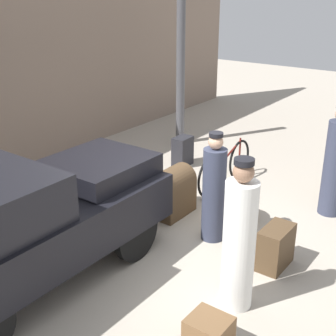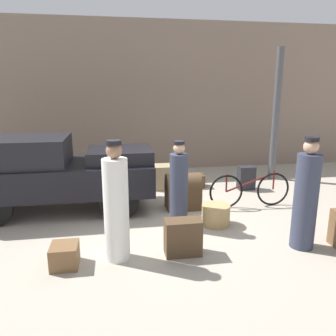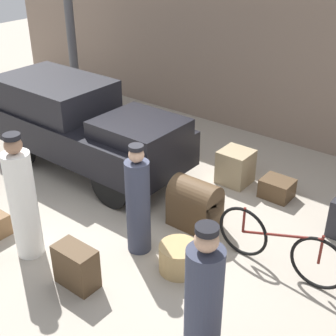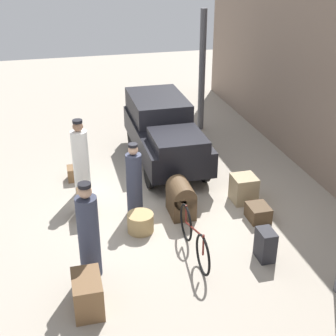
{
  "view_description": "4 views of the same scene",
  "coord_description": "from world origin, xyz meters",
  "px_view_note": "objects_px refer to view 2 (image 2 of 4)",
  "views": [
    {
      "loc": [
        -4.93,
        -3.59,
        3.5
      ],
      "look_at": [
        0.2,
        0.2,
        0.95
      ],
      "focal_mm": 50.0,
      "sensor_mm": 36.0,
      "label": 1
    },
    {
      "loc": [
        -0.84,
        -6.14,
        2.51
      ],
      "look_at": [
        0.2,
        0.2,
        0.95
      ],
      "focal_mm": 35.0,
      "sensor_mm": 36.0,
      "label": 2
    },
    {
      "loc": [
        3.88,
        -4.46,
        4.16
      ],
      "look_at": [
        0.2,
        0.2,
        0.95
      ],
      "focal_mm": 50.0,
      "sensor_mm": 36.0,
      "label": 3
    },
    {
      "loc": [
        8.82,
        -1.96,
        5.32
      ],
      "look_at": [
        0.2,
        0.2,
        0.95
      ],
      "focal_mm": 50.0,
      "sensor_mm": 36.0,
      "label": 4
    }
  ],
  "objects_px": {
    "wicker_basket": "(216,215)",
    "porter_lifting_near_truck": "(306,198)",
    "trunk_wicker_pale": "(163,177)",
    "suitcase_tan_flat": "(246,178)",
    "trunk_large_brown": "(65,255)",
    "truck": "(53,170)",
    "trunk_barrel_dark": "(183,191)",
    "bicycle": "(250,190)",
    "trunk_umber_medium": "(183,237)",
    "suitcase_black_upright": "(194,181)",
    "conductor_in_dark_uniform": "(179,188)",
    "porter_standing_middle": "(116,206)"
  },
  "relations": [
    {
      "from": "trunk_wicker_pale",
      "to": "truck",
      "type": "bearing_deg",
      "value": -153.43
    },
    {
      "from": "trunk_large_brown",
      "to": "suitcase_black_upright",
      "type": "bearing_deg",
      "value": 52.04
    },
    {
      "from": "truck",
      "to": "porter_lifting_near_truck",
      "type": "relative_size",
      "value": 2.1
    },
    {
      "from": "trunk_wicker_pale",
      "to": "suitcase_black_upright",
      "type": "relative_size",
      "value": 1.2
    },
    {
      "from": "wicker_basket",
      "to": "porter_lifting_near_truck",
      "type": "height_order",
      "value": "porter_lifting_near_truck"
    },
    {
      "from": "conductor_in_dark_uniform",
      "to": "trunk_large_brown",
      "type": "xyz_separation_m",
      "value": [
        -1.9,
        -1.11,
        -0.58
      ]
    },
    {
      "from": "porter_standing_middle",
      "to": "trunk_wicker_pale",
      "type": "distance_m",
      "value": 3.7
    },
    {
      "from": "truck",
      "to": "trunk_large_brown",
      "type": "height_order",
      "value": "truck"
    },
    {
      "from": "conductor_in_dark_uniform",
      "to": "suitcase_black_upright",
      "type": "relative_size",
      "value": 3.18
    },
    {
      "from": "truck",
      "to": "suitcase_black_upright",
      "type": "distance_m",
      "value": 3.58
    },
    {
      "from": "wicker_basket",
      "to": "porter_lifting_near_truck",
      "type": "bearing_deg",
      "value": -44.55
    },
    {
      "from": "bicycle",
      "to": "suitcase_tan_flat",
      "type": "height_order",
      "value": "bicycle"
    },
    {
      "from": "wicker_basket",
      "to": "conductor_in_dark_uniform",
      "type": "relative_size",
      "value": 0.33
    },
    {
      "from": "conductor_in_dark_uniform",
      "to": "suitcase_black_upright",
      "type": "bearing_deg",
      "value": 70.13
    },
    {
      "from": "trunk_large_brown",
      "to": "trunk_umber_medium",
      "type": "bearing_deg",
      "value": 2.36
    },
    {
      "from": "truck",
      "to": "suitcase_black_upright",
      "type": "height_order",
      "value": "truck"
    },
    {
      "from": "truck",
      "to": "trunk_large_brown",
      "type": "distance_m",
      "value": 2.49
    },
    {
      "from": "porter_standing_middle",
      "to": "trunk_wicker_pale",
      "type": "height_order",
      "value": "porter_standing_middle"
    },
    {
      "from": "trunk_wicker_pale",
      "to": "suitcase_tan_flat",
      "type": "xyz_separation_m",
      "value": [
        2.07,
        -0.43,
        -0.01
      ]
    },
    {
      "from": "bicycle",
      "to": "suitcase_tan_flat",
      "type": "distance_m",
      "value": 1.31
    },
    {
      "from": "trunk_umber_medium",
      "to": "porter_lifting_near_truck",
      "type": "bearing_deg",
      "value": -2.15
    },
    {
      "from": "trunk_umber_medium",
      "to": "wicker_basket",
      "type": "bearing_deg",
      "value": 50.26
    },
    {
      "from": "conductor_in_dark_uniform",
      "to": "trunk_large_brown",
      "type": "height_order",
      "value": "conductor_in_dark_uniform"
    },
    {
      "from": "bicycle",
      "to": "trunk_umber_medium",
      "type": "distance_m",
      "value": 2.61
    },
    {
      "from": "trunk_barrel_dark",
      "to": "wicker_basket",
      "type": "bearing_deg",
      "value": -65.89
    },
    {
      "from": "trunk_wicker_pale",
      "to": "wicker_basket",
      "type": "bearing_deg",
      "value": -75.68
    },
    {
      "from": "trunk_wicker_pale",
      "to": "trunk_barrel_dark",
      "type": "bearing_deg",
      "value": -82.44
    },
    {
      "from": "porter_standing_middle",
      "to": "suitcase_tan_flat",
      "type": "distance_m",
      "value": 4.5
    },
    {
      "from": "truck",
      "to": "porter_standing_middle",
      "type": "height_order",
      "value": "porter_standing_middle"
    },
    {
      "from": "conductor_in_dark_uniform",
      "to": "trunk_umber_medium",
      "type": "height_order",
      "value": "conductor_in_dark_uniform"
    },
    {
      "from": "porter_lifting_near_truck",
      "to": "trunk_large_brown",
      "type": "xyz_separation_m",
      "value": [
        -3.72,
        0.0,
        -0.66
      ]
    },
    {
      "from": "trunk_umber_medium",
      "to": "trunk_barrel_dark",
      "type": "bearing_deg",
      "value": 78.14
    },
    {
      "from": "wicker_basket",
      "to": "porter_standing_middle",
      "type": "relative_size",
      "value": 0.29
    },
    {
      "from": "bicycle",
      "to": "trunk_wicker_pale",
      "type": "bearing_deg",
      "value": 134.7
    },
    {
      "from": "wicker_basket",
      "to": "porter_standing_middle",
      "type": "distance_m",
      "value": 2.19
    },
    {
      "from": "wicker_basket",
      "to": "porter_lifting_near_truck",
      "type": "relative_size",
      "value": 0.3
    },
    {
      "from": "truck",
      "to": "trunk_large_brown",
      "type": "xyz_separation_m",
      "value": [
        0.5,
        -2.33,
        -0.73
      ]
    },
    {
      "from": "suitcase_tan_flat",
      "to": "bicycle",
      "type": "bearing_deg",
      "value": -109.15
    },
    {
      "from": "trunk_large_brown",
      "to": "bicycle",
      "type": "bearing_deg",
      "value": 27.71
    },
    {
      "from": "truck",
      "to": "conductor_in_dark_uniform",
      "type": "distance_m",
      "value": 2.69
    },
    {
      "from": "wicker_basket",
      "to": "suitcase_tan_flat",
      "type": "height_order",
      "value": "suitcase_tan_flat"
    },
    {
      "from": "porter_lifting_near_truck",
      "to": "truck",
      "type": "bearing_deg",
      "value": 151.06
    },
    {
      "from": "porter_standing_middle",
      "to": "trunk_large_brown",
      "type": "distance_m",
      "value": 1.02
    },
    {
      "from": "trunk_umber_medium",
      "to": "suitcase_tan_flat",
      "type": "xyz_separation_m",
      "value": [
        2.29,
        3.06,
        0.02
      ]
    },
    {
      "from": "conductor_in_dark_uniform",
      "to": "porter_standing_middle",
      "type": "bearing_deg",
      "value": -138.4
    },
    {
      "from": "porter_lifting_near_truck",
      "to": "trunk_barrel_dark",
      "type": "distance_m",
      "value": 2.61
    },
    {
      "from": "bicycle",
      "to": "suitcase_tan_flat",
      "type": "bearing_deg",
      "value": 70.85
    },
    {
      "from": "trunk_umber_medium",
      "to": "trunk_large_brown",
      "type": "bearing_deg",
      "value": -177.64
    },
    {
      "from": "trunk_large_brown",
      "to": "truck",
      "type": "bearing_deg",
      "value": 102.05
    },
    {
      "from": "truck",
      "to": "bicycle",
      "type": "relative_size",
      "value": 2.08
    }
  ]
}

